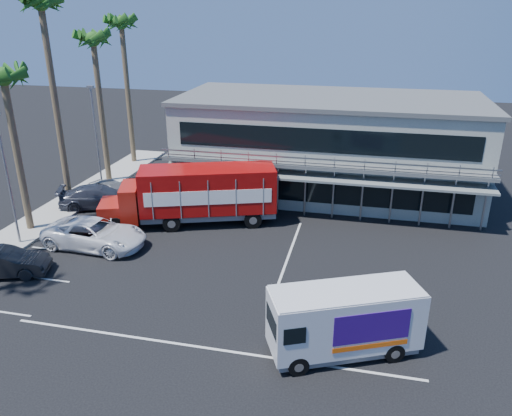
% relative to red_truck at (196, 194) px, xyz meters
% --- Properties ---
extents(ground, '(120.00, 120.00, 0.00)m').
position_rel_red_truck_xyz_m(ground, '(4.74, -6.45, -2.10)').
color(ground, black).
rests_on(ground, ground).
extents(building, '(22.40, 12.00, 7.30)m').
position_rel_red_truck_xyz_m(building, '(7.74, 8.48, 1.55)').
color(building, gray).
rests_on(building, ground).
extents(curb_strip, '(3.00, 32.00, 0.16)m').
position_rel_red_truck_xyz_m(curb_strip, '(-10.26, -0.45, -2.02)').
color(curb_strip, '#A5A399').
rests_on(curb_strip, ground).
extents(palm_c, '(2.80, 2.80, 10.75)m').
position_rel_red_truck_xyz_m(palm_c, '(-10.16, -3.45, 7.11)').
color(palm_c, brown).
rests_on(palm_c, ground).
extents(palm_d, '(2.80, 2.80, 14.75)m').
position_rel_red_truck_xyz_m(palm_d, '(-10.46, 1.55, 10.70)').
color(palm_d, brown).
rests_on(palm_d, ground).
extents(palm_e, '(2.80, 2.80, 12.25)m').
position_rel_red_truck_xyz_m(palm_e, '(-9.96, 6.55, 8.47)').
color(palm_e, brown).
rests_on(palm_e, ground).
extents(palm_f, '(2.80, 2.80, 13.25)m').
position_rel_red_truck_xyz_m(palm_f, '(-10.36, 12.05, 9.37)').
color(palm_f, brown).
rests_on(palm_f, ground).
extents(light_pole_near, '(0.50, 0.25, 8.09)m').
position_rel_red_truck_xyz_m(light_pole_near, '(-9.46, -5.45, 2.40)').
color(light_pole_near, gray).
rests_on(light_pole_near, ground).
extents(light_pole_far, '(0.50, 0.25, 8.09)m').
position_rel_red_truck_xyz_m(light_pole_far, '(-9.46, 4.55, 2.40)').
color(light_pole_far, gray).
rests_on(light_pole_far, ground).
extents(red_truck, '(11.56, 6.17, 3.82)m').
position_rel_red_truck_xyz_m(red_truck, '(0.00, 0.00, 0.00)').
color(red_truck, '#9E170C').
rests_on(red_truck, ground).
extents(white_van, '(6.46, 4.44, 3.00)m').
position_rel_red_truck_xyz_m(white_van, '(10.35, -11.46, -0.51)').
color(white_van, silver).
rests_on(white_van, ground).
extents(parked_car_a, '(4.39, 2.80, 1.39)m').
position_rel_red_truck_xyz_m(parked_car_a, '(-7.76, -8.45, -1.40)').
color(parked_car_a, '#A4A5AB').
rests_on(parked_car_a, ground).
extents(parked_car_b, '(4.90, 2.98, 1.52)m').
position_rel_red_truck_xyz_m(parked_car_b, '(-7.76, -8.95, -1.34)').
color(parked_car_b, black).
rests_on(parked_car_b, ground).
extents(parked_car_c, '(6.31, 3.18, 1.71)m').
position_rel_red_truck_xyz_m(parked_car_c, '(-4.76, -4.73, -1.24)').
color(parked_car_c, white).
rests_on(parked_car_c, ground).
extents(parked_car_d, '(5.99, 4.07, 1.61)m').
position_rel_red_truck_xyz_m(parked_car_d, '(-7.76, 1.15, -1.29)').
color(parked_car_d, '#2D313D').
rests_on(parked_car_d, ground).
extents(parked_car_e, '(4.44, 3.01, 1.40)m').
position_rel_red_truck_xyz_m(parked_car_e, '(-7.76, 3.03, -1.40)').
color(parked_car_e, slate).
rests_on(parked_car_e, ground).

